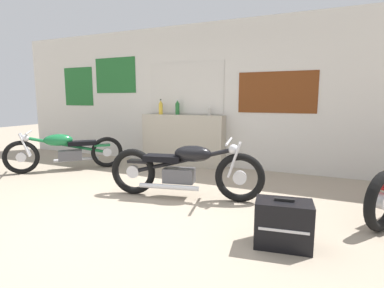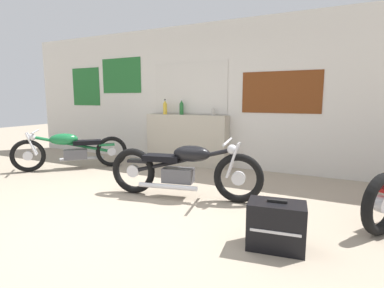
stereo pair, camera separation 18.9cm
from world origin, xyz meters
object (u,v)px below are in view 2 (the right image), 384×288
(bottle_leftmost, at_px, (165,108))
(motorcycle_green, at_px, (71,149))
(bottle_center, at_px, (213,111))
(bottle_left_center, at_px, (181,108))
(motorcycle_black, at_px, (183,169))
(hard_case_black, at_px, (276,225))

(bottle_leftmost, xyz_separation_m, motorcycle_green, (-1.31, -1.31, -0.77))
(bottle_center, bearing_deg, motorcycle_green, -149.89)
(bottle_left_center, xyz_separation_m, motorcycle_black, (1.06, -1.90, -0.76))
(bottle_center, xyz_separation_m, hard_case_black, (1.78, -2.76, -0.89))
(bottle_center, bearing_deg, motorcycle_black, -79.27)
(bottle_center, distance_m, hard_case_black, 3.40)
(bottle_leftmost, relative_size, motorcycle_green, 0.20)
(bottle_left_center, bearing_deg, hard_case_black, -48.08)
(bottle_leftmost, relative_size, motorcycle_black, 0.15)
(motorcycle_green, relative_size, motorcycle_black, 0.73)
(motorcycle_green, height_order, hard_case_black, motorcycle_green)
(bottle_center, height_order, motorcycle_green, bottle_center)
(bottle_center, bearing_deg, bottle_leftmost, -176.43)
(bottle_left_center, height_order, hard_case_black, bottle_left_center)
(bottle_center, bearing_deg, hard_case_black, -57.21)
(motorcycle_black, distance_m, hard_case_black, 1.67)
(bottle_leftmost, distance_m, motorcycle_green, 2.01)
(motorcycle_black, xyz_separation_m, hard_case_black, (1.42, -0.86, -0.19))
(bottle_center, relative_size, motorcycle_black, 0.08)
(bottle_leftmost, distance_m, bottle_center, 1.05)
(bottle_left_center, distance_m, bottle_center, 0.70)
(bottle_leftmost, bearing_deg, motorcycle_black, -52.44)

